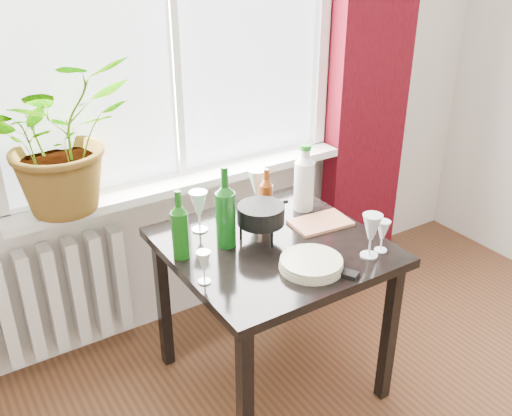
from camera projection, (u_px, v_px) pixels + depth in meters
window at (170, 11)px, 2.46m from camera, size 1.72×0.08×1.62m
windowsill at (187, 180)px, 2.75m from camera, size 1.72×0.20×0.04m
curtain at (372, 57)px, 3.06m from camera, size 0.50×0.12×2.56m
radiator at (42, 302)px, 2.61m from camera, size 0.80×0.10×0.55m
table at (273, 261)px, 2.43m from camera, size 0.85×0.85×0.74m
potted_plant at (60, 135)px, 2.31m from camera, size 0.65×0.59×0.65m
wine_bottle_left at (180, 224)px, 2.22m from camera, size 0.09×0.09×0.29m
wine_bottle_right at (225, 207)px, 2.29m from camera, size 0.10×0.10×0.35m
bottle_amber at (266, 194)px, 2.52m from camera, size 0.07×0.07×0.25m
cleaning_bottle at (304, 176)px, 2.60m from camera, size 0.11×0.11×0.33m
wineglass_front_right at (371, 235)px, 2.25m from camera, size 0.09×0.09×0.19m
wineglass_far_right at (382, 236)px, 2.29m from camera, size 0.08×0.08×0.14m
wineglass_back_center at (257, 189)px, 2.62m from camera, size 0.10×0.10×0.21m
wineglass_back_left at (199, 211)px, 2.44m from camera, size 0.08×0.08×0.19m
wineglass_front_left at (204, 267)px, 2.09m from camera, size 0.06×0.06×0.13m
plate_stack at (311, 264)px, 2.20m from camera, size 0.30×0.30×0.04m
fondue_pot at (261, 222)px, 2.38m from camera, size 0.24×0.21×0.16m
tv_remote at (338, 271)px, 2.17m from camera, size 0.12×0.16×0.02m
cutting_board at (320, 223)px, 2.53m from camera, size 0.27×0.19×0.01m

